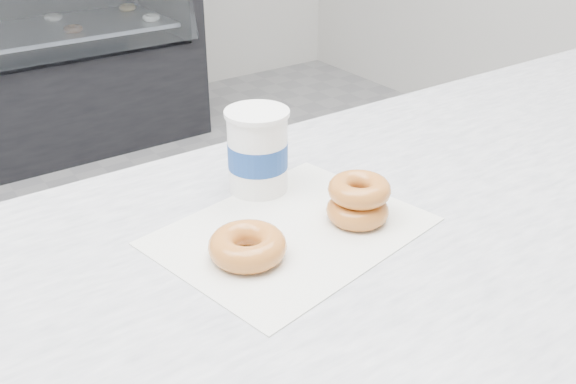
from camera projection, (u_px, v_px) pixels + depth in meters
name	position (u px, v px, depth m)	size (l,w,h in m)	color
wax_paper	(292.00, 231.00, 0.86)	(0.34, 0.26, 0.00)	silver
donut_single	(247.00, 246.00, 0.79)	(0.10, 0.10, 0.03)	#BF7F34
donut_stack	(358.00, 200.00, 0.87)	(0.09, 0.09, 0.06)	#BF7F34
coffee_cup	(258.00, 150.00, 0.94)	(0.11, 0.11, 0.13)	white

